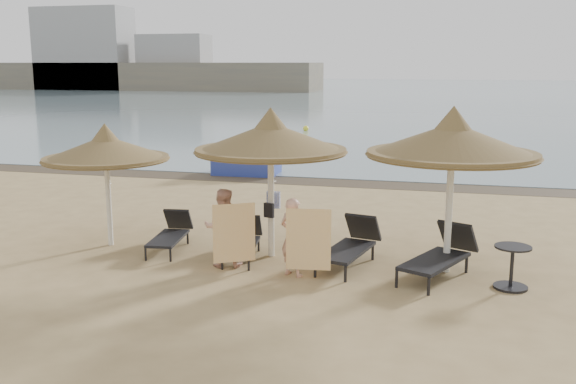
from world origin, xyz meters
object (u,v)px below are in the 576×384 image
object	(u,v)px
lounger_near_right	(351,244)
person_left	(223,222)
palapa_left	(106,149)
lounger_far_left	(171,233)
side_table	(512,268)
pedal_boat	(246,163)
lounger_far_right	(442,254)
palapa_center	(271,139)
person_right	(293,231)
palapa_right	(452,141)
lounger_near_left	(243,240)

from	to	relation	value
lounger_near_right	person_left	xyz separation A→B (m)	(-2.42, -0.77, 0.50)
palapa_left	lounger_far_left	xyz separation A→B (m)	(1.40, 0.09, -1.79)
side_table	pedal_boat	distance (m)	13.16
lounger_far_right	person_left	bearing A→B (deg)	-148.92
lounger_far_left	pedal_boat	bearing A→B (deg)	90.69
lounger_far_left	lounger_far_right	distance (m)	5.69
palapa_center	lounger_far_left	xyz separation A→B (m)	(-2.24, 0.00, -2.10)
side_table	person_right	xyz separation A→B (m)	(-3.92, -0.27, 0.50)
pedal_boat	side_table	bearing A→B (deg)	-52.77
palapa_left	palapa_center	size ratio (longest dim) A/B	0.87
lounger_near_right	pedal_boat	distance (m)	10.90
palapa_right	side_table	xyz separation A→B (m)	(1.12, -0.67, -2.16)
palapa_right	person_right	distance (m)	3.38
palapa_right	lounger_far_right	xyz separation A→B (m)	(-0.09, -0.25, -2.11)
pedal_boat	person_right	bearing A→B (deg)	-69.22
person_left	lounger_near_left	bearing A→B (deg)	-114.77
pedal_boat	palapa_right	bearing A→B (deg)	-54.94
lounger_near_right	lounger_near_left	bearing A→B (deg)	-166.81
palapa_left	pedal_boat	distance (m)	9.66
palapa_center	lounger_near_left	distance (m)	2.18
palapa_center	side_table	world-z (taller)	palapa_center
lounger_near_left	lounger_near_right	world-z (taller)	lounger_near_right
lounger_near_left	person_right	size ratio (longest dim) A/B	1.03
lounger_far_right	side_table	world-z (taller)	lounger_far_right
pedal_boat	palapa_center	bearing A→B (deg)	-70.69
lounger_far_right	person_left	xyz separation A→B (m)	(-4.17, -0.47, 0.48)
side_table	person_left	size ratio (longest dim) A/B	0.43
lounger_far_right	side_table	xyz separation A→B (m)	(1.22, -0.42, -0.05)
lounger_far_left	palapa_center	bearing A→B (deg)	-7.59
lounger_far_right	person_left	distance (m)	4.22
palapa_right	lounger_far_left	distance (m)	6.17
palapa_right	person_left	distance (m)	4.61
palapa_center	side_table	bearing A→B (deg)	-10.18
lounger_far_left	side_table	bearing A→B (deg)	-14.45
lounger_near_left	person_left	world-z (taller)	person_left
palapa_left	side_table	bearing A→B (deg)	-5.17
palapa_left	person_right	size ratio (longest dim) A/B	1.55
palapa_center	person_right	bearing A→B (deg)	-56.50
palapa_left	palapa_right	world-z (taller)	palapa_right
lounger_far_right	person_left	size ratio (longest dim) A/B	1.21
lounger_near_right	person_left	bearing A→B (deg)	-150.16
lounger_near_left	palapa_right	bearing A→B (deg)	-8.50
palapa_right	palapa_left	bearing A→B (deg)	179.38
lounger_near_right	lounger_far_right	size ratio (longest dim) A/B	0.97
side_table	person_right	bearing A→B (deg)	-176.00
lounger_near_left	person_right	xyz separation A→B (m)	(1.29, -0.96, 0.52)
palapa_center	person_left	distance (m)	1.92
lounger_far_left	side_table	xyz separation A→B (m)	(6.90, -0.84, 0.02)
palapa_left	person_left	size ratio (longest dim) A/B	1.50
lounger_near_left	person_right	distance (m)	1.69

